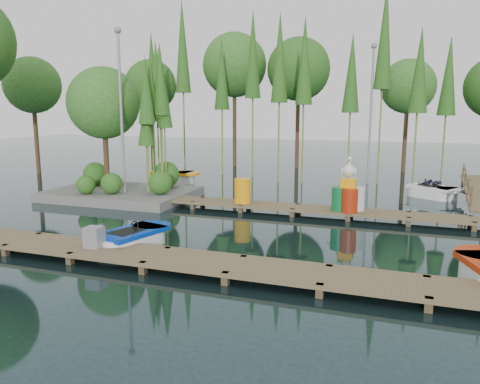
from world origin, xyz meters
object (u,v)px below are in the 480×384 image
(island, at_px, (117,126))
(boat_yellow_far, at_px, (173,177))
(boat_blue, at_px, (133,239))
(utility_cabinet, at_px, (94,237))
(yellow_barrel, at_px, (243,191))
(drum_cluster, at_px, (349,195))

(island, distance_m, boat_yellow_far, 5.44)
(island, height_order, boat_yellow_far, island)
(island, relative_size, boat_blue, 2.51)
(island, xyz_separation_m, boat_yellow_far, (0.30, 4.61, -2.88))
(boat_yellow_far, distance_m, utility_cabinet, 13.07)
(boat_yellow_far, bearing_deg, yellow_barrel, -20.88)
(boat_yellow_far, bearing_deg, drum_cluster, -7.43)
(utility_cabinet, relative_size, yellow_barrel, 0.58)
(island, relative_size, utility_cabinet, 12.11)
(yellow_barrel, xyz_separation_m, drum_cluster, (4.10, -0.15, 0.10))
(island, xyz_separation_m, yellow_barrel, (6.19, -0.79, -2.40))
(yellow_barrel, distance_m, drum_cluster, 4.11)
(island, distance_m, drum_cluster, 10.59)
(yellow_barrel, bearing_deg, boat_blue, -102.70)
(boat_blue, relative_size, yellow_barrel, 2.80)
(utility_cabinet, xyz_separation_m, drum_cluster, (5.85, 6.85, 0.30))
(utility_cabinet, distance_m, drum_cluster, 9.01)
(boat_yellow_far, height_order, yellow_barrel, boat_yellow_far)
(yellow_barrel, bearing_deg, drum_cluster, -2.13)
(boat_blue, height_order, drum_cluster, drum_cluster)
(boat_blue, xyz_separation_m, yellow_barrel, (1.31, 5.81, 0.54))
(boat_blue, bearing_deg, island, 141.50)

